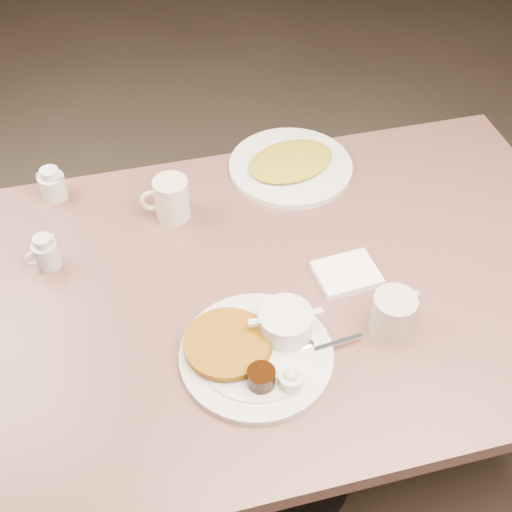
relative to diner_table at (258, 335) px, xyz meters
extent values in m
cube|color=#4C3F33|center=(0.00, 0.00, -0.59)|extent=(7.00, 8.00, 0.02)
cube|color=#84564C|center=(0.00, 0.00, 0.15)|extent=(1.50, 0.90, 0.04)
cylinder|color=black|center=(0.00, 0.00, -0.21)|extent=(0.14, 0.14, 0.69)
cylinder|color=black|center=(0.00, 0.00, -0.57)|extent=(0.56, 0.56, 0.03)
cylinder|color=silver|center=(-0.05, -0.17, 0.18)|extent=(0.30, 0.30, 0.01)
cylinder|color=silver|center=(-0.05, -0.17, 0.19)|extent=(0.23, 0.23, 0.00)
cylinder|color=#935D0E|center=(-0.09, -0.14, 0.19)|extent=(0.17, 0.17, 0.01)
cylinder|color=#935D0E|center=(-0.10, -0.15, 0.20)|extent=(0.17, 0.17, 0.01)
cylinder|color=silver|center=(0.02, -0.14, 0.21)|extent=(0.11, 0.11, 0.05)
cube|color=silver|center=(-0.04, -0.14, 0.23)|extent=(0.02, 0.01, 0.01)
cube|color=silver|center=(0.08, -0.14, 0.23)|extent=(0.02, 0.01, 0.01)
ellipsoid|color=silver|center=(0.01, -0.13, 0.22)|extent=(0.05, 0.05, 0.03)
ellipsoid|color=silver|center=(0.03, -0.15, 0.22)|extent=(0.04, 0.04, 0.02)
cylinder|color=black|center=(-0.06, -0.24, 0.20)|extent=(0.05, 0.05, 0.04)
cylinder|color=silver|center=(0.00, -0.25, 0.20)|extent=(0.05, 0.05, 0.03)
ellipsoid|color=beige|center=(0.00, -0.25, 0.21)|extent=(0.03, 0.03, 0.02)
cube|color=silver|center=(0.10, -0.19, 0.19)|extent=(0.12, 0.02, 0.00)
ellipsoid|color=silver|center=(0.05, -0.18, 0.19)|extent=(0.04, 0.03, 0.01)
cylinder|color=beige|center=(0.22, -0.17, 0.21)|extent=(0.11, 0.11, 0.09)
cylinder|color=black|center=(0.22, -0.17, 0.25)|extent=(0.09, 0.09, 0.01)
torus|color=beige|center=(0.27, -0.15, 0.21)|extent=(0.06, 0.04, 0.06)
cube|color=white|center=(0.19, -0.02, 0.18)|extent=(0.14, 0.11, 0.02)
cylinder|color=#F4E9CD|center=(-0.14, 0.26, 0.22)|extent=(0.09, 0.09, 0.10)
torus|color=#F4E9CD|center=(-0.18, 0.26, 0.22)|extent=(0.06, 0.02, 0.06)
cylinder|color=silver|center=(-0.42, 0.17, 0.20)|extent=(0.06, 0.06, 0.06)
cylinder|color=silver|center=(-0.42, 0.17, 0.24)|extent=(0.04, 0.04, 0.02)
cone|color=silver|center=(-0.40, 0.17, 0.24)|extent=(0.02, 0.02, 0.02)
torus|color=silver|center=(-0.45, 0.16, 0.20)|extent=(0.04, 0.02, 0.04)
cylinder|color=silver|center=(-0.40, 0.39, 0.20)|extent=(0.08, 0.08, 0.06)
cylinder|color=silver|center=(-0.40, 0.39, 0.24)|extent=(0.05, 0.05, 0.02)
cone|color=silver|center=(-0.38, 0.37, 0.24)|extent=(0.03, 0.03, 0.02)
torus|color=silver|center=(-0.42, 0.41, 0.20)|extent=(0.04, 0.04, 0.04)
cylinder|color=white|center=(0.17, 0.35, 0.18)|extent=(0.38, 0.38, 0.01)
ellipsoid|color=gold|center=(0.17, 0.35, 0.19)|extent=(0.26, 0.21, 0.02)
camera|label=1|loc=(-0.22, -0.87, 1.21)|focal=46.04mm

